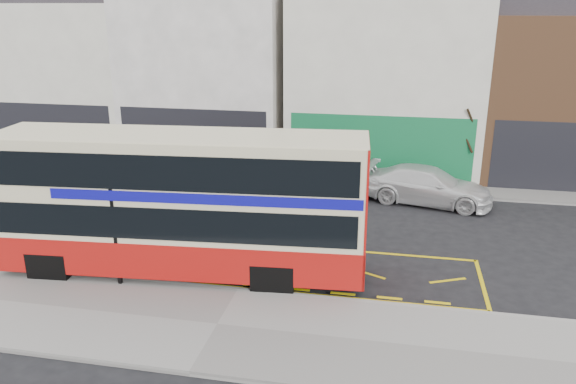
% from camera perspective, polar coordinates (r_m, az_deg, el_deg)
% --- Properties ---
extents(ground, '(120.00, 120.00, 0.00)m').
position_cam_1_polar(ground, '(16.84, -4.73, -9.59)').
color(ground, black).
rests_on(ground, ground).
extents(pavement, '(40.00, 4.00, 0.15)m').
position_cam_1_polar(pavement, '(14.90, -7.19, -13.38)').
color(pavement, gray).
rests_on(pavement, ground).
extents(kerb, '(40.00, 0.15, 0.15)m').
position_cam_1_polar(kerb, '(16.49, -5.09, -9.96)').
color(kerb, gray).
rests_on(kerb, ground).
extents(far_pavement, '(50.00, 3.00, 0.15)m').
position_cam_1_polar(far_pavement, '(26.78, 1.65, 1.43)').
color(far_pavement, gray).
rests_on(far_pavement, ground).
extents(road_markings, '(14.00, 3.40, 0.01)m').
position_cam_1_polar(road_markings, '(18.21, -3.36, -7.28)').
color(road_markings, '#D8BA0B').
rests_on(road_markings, ground).
extents(terrace_far_left, '(8.00, 8.01, 10.80)m').
position_cam_1_polar(terrace_far_left, '(34.34, -20.39, 12.17)').
color(terrace_far_left, silver).
rests_on(terrace_far_left, ground).
extents(terrace_left, '(8.00, 8.01, 11.80)m').
position_cam_1_polar(terrace_left, '(30.94, -7.35, 13.50)').
color(terrace_left, white).
rests_on(terrace_left, ground).
extents(terrace_green_shop, '(9.00, 8.01, 11.30)m').
position_cam_1_polar(terrace_green_shop, '(29.40, 9.99, 12.64)').
color(terrace_green_shop, silver).
rests_on(terrace_green_shop, ground).
extents(double_decker_bus, '(11.13, 3.36, 4.38)m').
position_cam_1_polar(double_decker_bus, '(17.03, -10.64, -1.06)').
color(double_decker_bus, beige).
rests_on(double_decker_bus, ground).
extents(bus_stop_post, '(0.75, 0.14, 3.02)m').
position_cam_1_polar(bus_stop_post, '(16.65, -16.99, -3.30)').
color(bus_stop_post, black).
rests_on(bus_stop_post, pavement).
extents(car_silver, '(3.88, 1.88, 1.28)m').
position_cam_1_polar(car_silver, '(26.79, -12.60, 2.25)').
color(car_silver, '#A9AAAE').
rests_on(car_silver, ground).
extents(car_grey, '(4.68, 2.31, 1.47)m').
position_cam_1_polar(car_grey, '(24.79, 2.92, 1.61)').
color(car_grey, '#404247').
rests_on(car_grey, ground).
extents(car_white, '(5.57, 3.15, 1.52)m').
position_cam_1_polar(car_white, '(24.11, 14.03, 0.65)').
color(car_white, silver).
rests_on(car_white, ground).
extents(street_tree_right, '(2.17, 2.17, 4.69)m').
position_cam_1_polar(street_tree_right, '(26.50, 17.93, 7.31)').
color(street_tree_right, black).
rests_on(street_tree_right, ground).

